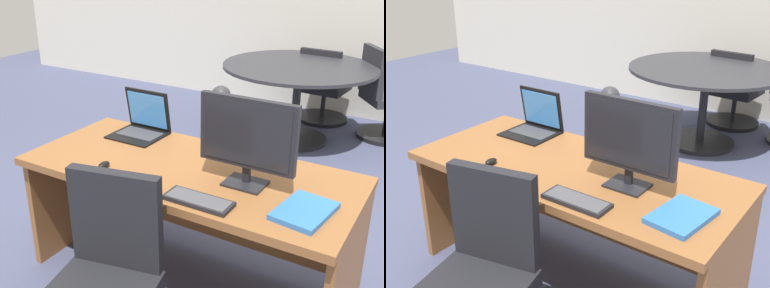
% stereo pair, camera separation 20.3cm
% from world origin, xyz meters
% --- Properties ---
extents(ground, '(12.00, 12.00, 0.00)m').
position_xyz_m(ground, '(0.00, 1.50, 0.00)').
color(ground, '#474C6B').
extents(desk, '(1.79, 0.79, 0.73)m').
position_xyz_m(desk, '(0.00, 0.05, 0.54)').
color(desk, brown).
rests_on(desk, ground).
extents(monitor, '(0.49, 0.16, 0.44)m').
position_xyz_m(monitor, '(0.34, -0.02, 0.98)').
color(monitor, black).
rests_on(monitor, desk).
extents(laptop, '(0.31, 0.28, 0.27)m').
position_xyz_m(laptop, '(-0.50, 0.29, 0.81)').
color(laptop, black).
rests_on(laptop, desk).
extents(keyboard, '(0.33, 0.12, 0.02)m').
position_xyz_m(keyboard, '(0.24, -0.30, 0.74)').
color(keyboard, black).
rests_on(keyboard, desk).
extents(mouse, '(0.04, 0.08, 0.03)m').
position_xyz_m(mouse, '(-0.38, -0.24, 0.75)').
color(mouse, black).
rests_on(mouse, desk).
extents(desk_lamp, '(0.12, 0.15, 0.39)m').
position_xyz_m(desk_lamp, '(0.04, 0.28, 1.01)').
color(desk_lamp, '#2D2D33').
rests_on(desk_lamp, desk).
extents(book, '(0.25, 0.32, 0.03)m').
position_xyz_m(book, '(0.69, -0.14, 0.74)').
color(book, blue).
rests_on(book, desk).
extents(meeting_table, '(1.46, 1.46, 0.77)m').
position_xyz_m(meeting_table, '(-0.24, 2.42, 0.59)').
color(meeting_table, black).
rests_on(meeting_table, ground).
extents(meeting_chair_near, '(0.65, 0.64, 0.93)m').
position_xyz_m(meeting_chair_near, '(0.49, 2.93, 0.38)').
color(meeting_chair_near, black).
rests_on(meeting_chair_near, ground).
extents(meeting_chair_far, '(0.56, 0.56, 0.83)m').
position_xyz_m(meeting_chair_far, '(-0.18, 3.11, 0.33)').
color(meeting_chair_far, black).
rests_on(meeting_chair_far, ground).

